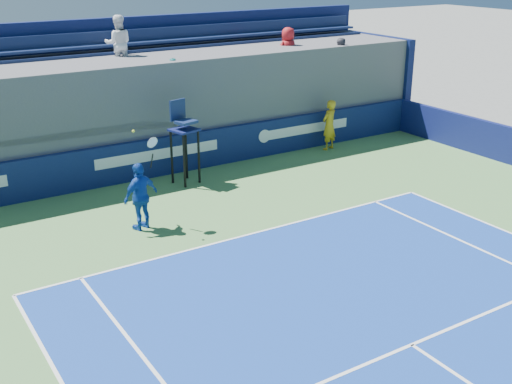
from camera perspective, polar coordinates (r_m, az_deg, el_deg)
ball_person at (r=22.25m, az=6.52°, el=5.94°), size 0.72×0.58×1.73m
back_hoarding at (r=19.71m, az=-8.73°, el=3.08°), size 20.40×0.21×1.20m
umpire_chair at (r=18.74m, az=-6.45°, el=5.23°), size 0.85×0.85×2.48m
tennis_player at (r=15.86m, az=-10.20°, el=-0.36°), size 1.08×0.70×2.57m
stadium_seating at (r=21.22m, az=-11.16°, el=7.66°), size 21.00×4.05×4.62m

